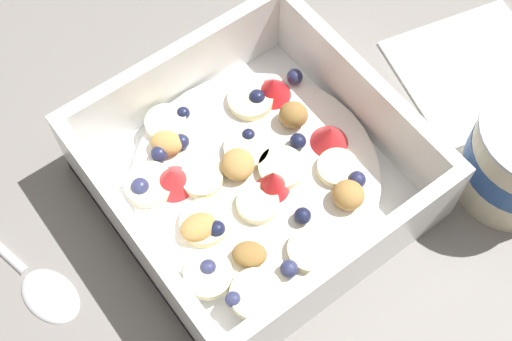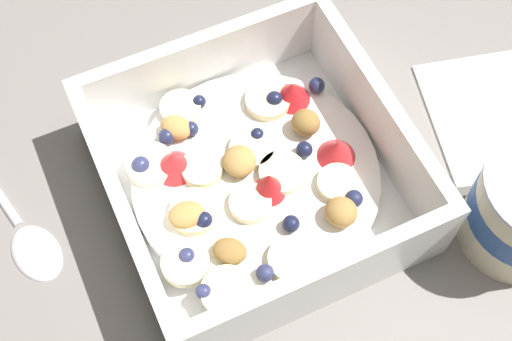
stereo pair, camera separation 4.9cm
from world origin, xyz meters
name	(u,v)px [view 1 (the left image)]	position (x,y,z in m)	size (l,w,h in m)	color
ground_plane	(226,181)	(0.00, 0.00, 0.00)	(2.40, 2.40, 0.00)	gray
fruit_bowl	(255,177)	(-0.01, 0.02, 0.02)	(0.20, 0.20, 0.07)	white
spoon	(21,268)	(0.15, -0.03, 0.00)	(0.06, 0.17, 0.01)	silver
folded_napkin	(478,73)	(-0.22, 0.04, 0.00)	(0.12, 0.12, 0.01)	white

